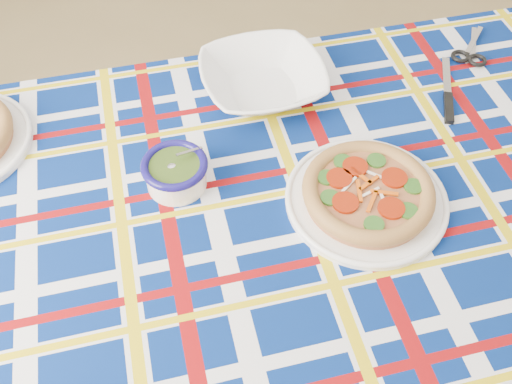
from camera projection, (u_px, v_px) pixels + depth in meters
name	position (u px, v px, depth m)	size (l,w,h in m)	color
floor	(263.00, 224.00, 2.17)	(4.00, 4.00, 0.00)	olive
dining_table	(263.00, 244.00, 1.22)	(1.91, 1.35, 0.83)	brown
tablecloth	(263.00, 237.00, 1.20)	(1.80, 1.14, 0.12)	navy
main_focaccia_plate	(368.00, 192.00, 1.16)	(0.35, 0.35, 0.07)	#A6633B
pesto_bowl	(175.00, 171.00, 1.18)	(0.14, 0.14, 0.08)	#253A10
serving_bowl	(263.00, 80.00, 1.37)	(0.30, 0.30, 0.07)	white
table_knife	(447.00, 77.00, 1.43)	(0.26, 0.02, 0.01)	silver
kitchen_scissors	(474.00, 41.00, 1.52)	(0.20, 0.10, 0.02)	silver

